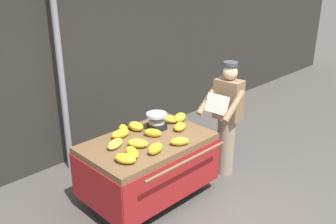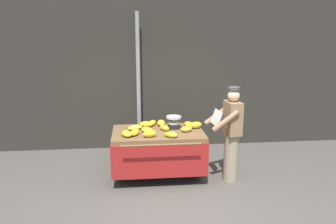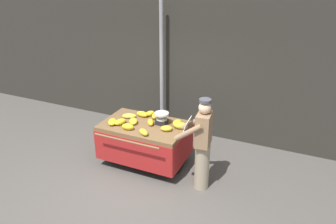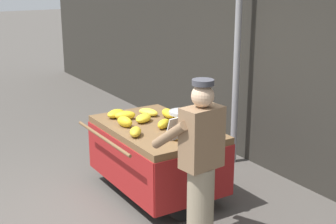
{
  "view_description": "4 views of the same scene",
  "coord_description": "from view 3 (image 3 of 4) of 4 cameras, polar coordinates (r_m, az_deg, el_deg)",
  "views": [
    {
      "loc": [
        -3.11,
        -2.39,
        3.02
      ],
      "look_at": [
        -0.0,
        0.77,
        1.23
      ],
      "focal_mm": 40.64,
      "sensor_mm": 36.0,
      "label": 1
    },
    {
      "loc": [
        -0.68,
        -4.93,
        2.67
      ],
      "look_at": [
        -0.06,
        1.03,
        1.2
      ],
      "focal_mm": 35.99,
      "sensor_mm": 36.0,
      "label": 2
    },
    {
      "loc": [
        2.5,
        -4.09,
        3.66
      ],
      "look_at": [
        0.2,
        1.0,
        1.17
      ],
      "focal_mm": 34.91,
      "sensor_mm": 36.0,
      "label": 3
    },
    {
      "loc": [
        4.38,
        -1.85,
        2.63
      ],
      "look_at": [
        -0.04,
        0.92,
        1.1
      ],
      "focal_mm": 51.22,
      "sensor_mm": 36.0,
      "label": 4
    }
  ],
  "objects": [
    {
      "name": "banana_bunch_4",
      "position": [
        6.35,
        -8.35,
        -1.71
      ],
      "size": [
        0.21,
        0.29,
        0.11
      ],
      "primitive_type": "ellipsoid",
      "rotation": [
        0.0,
        0.0,
        2.8
      ],
      "color": "gold",
      "rests_on": "banana_cart"
    },
    {
      "name": "banana_bunch_10",
      "position": [
        6.04,
        -0.28,
        -2.87
      ],
      "size": [
        0.26,
        0.22,
        0.1
      ],
      "primitive_type": "ellipsoid",
      "rotation": [
        0.0,
        0.0,
        1.95
      ],
      "color": "gold",
      "rests_on": "banana_cart"
    },
    {
      "name": "vendor_person",
      "position": [
        5.66,
        5.98,
        -5.66
      ],
      "size": [
        0.61,
        0.56,
        1.71
      ],
      "color": "gray",
      "rests_on": "ground"
    },
    {
      "name": "banana_cart",
      "position": [
        6.44,
        -4.11,
        -4.03
      ],
      "size": [
        1.66,
        1.24,
        0.88
      ],
      "color": "brown",
      "rests_on": "ground"
    },
    {
      "name": "banana_bunch_0",
      "position": [
        6.12,
        -7.03,
        -2.56
      ],
      "size": [
        0.25,
        0.17,
        0.12
      ],
      "primitive_type": "ellipsoid",
      "rotation": [
        0.0,
        0.0,
        1.77
      ],
      "color": "gold",
      "rests_on": "banana_cart"
    },
    {
      "name": "banana_bunch_9",
      "position": [
        6.6,
        -6.81,
        -0.67
      ],
      "size": [
        0.31,
        0.24,
        0.09
      ],
      "primitive_type": "ellipsoid",
      "rotation": [
        0.0,
        0.0,
        1.99
      ],
      "color": "yellow",
      "rests_on": "banana_cart"
    },
    {
      "name": "banana_bunch_6",
      "position": [
        6.63,
        -4.52,
        -0.36
      ],
      "size": [
        0.27,
        0.16,
        0.11
      ],
      "primitive_type": "ellipsoid",
      "rotation": [
        0.0,
        0.0,
        1.46
      ],
      "color": "gold",
      "rests_on": "banana_cart"
    },
    {
      "name": "banana_bunch_11",
      "position": [
        6.12,
        2.24,
        -2.38
      ],
      "size": [
        0.29,
        0.23,
        0.13
      ],
      "primitive_type": "ellipsoid",
      "rotation": [
        0.0,
        0.0,
        1.92
      ],
      "color": "gold",
      "rests_on": "banana_cart"
    },
    {
      "name": "banana_bunch_2",
      "position": [
        6.25,
        1.61,
        -1.93
      ],
      "size": [
        0.21,
        0.3,
        0.1
      ],
      "primitive_type": "ellipsoid",
      "rotation": [
        0.0,
        0.0,
        0.17
      ],
      "color": "gold",
      "rests_on": "banana_cart"
    },
    {
      "name": "banana_bunch_5",
      "position": [
        6.66,
        -3.18,
        -0.25
      ],
      "size": [
        0.21,
        0.25,
        0.1
      ],
      "primitive_type": "ellipsoid",
      "rotation": [
        0.0,
        0.0,
        2.65
      ],
      "color": "gold",
      "rests_on": "banana_cart"
    },
    {
      "name": "banana_bunch_8",
      "position": [
        6.53,
        -2.13,
        -0.64
      ],
      "size": [
        0.17,
        0.25,
        0.12
      ],
      "primitive_type": "ellipsoid",
      "rotation": [
        0.0,
        0.0,
        0.09
      ],
      "color": "gold",
      "rests_on": "banana_cart"
    },
    {
      "name": "banana_bunch_7",
      "position": [
        6.28,
        -3.08,
        -1.79
      ],
      "size": [
        0.22,
        0.26,
        0.11
      ],
      "primitive_type": "ellipsoid",
      "rotation": [
        0.0,
        0.0,
        0.55
      ],
      "color": "gold",
      "rests_on": "banana_cart"
    },
    {
      "name": "banana_bunch_12",
      "position": [
        6.38,
        -9.68,
        -1.7
      ],
      "size": [
        0.25,
        0.3,
        0.1
      ],
      "primitive_type": "ellipsoid",
      "rotation": [
        0.0,
        0.0,
        0.39
      ],
      "color": "gold",
      "rests_on": "banana_cart"
    },
    {
      "name": "back_wall",
      "position": [
        7.42,
        4.05,
        10.67
      ],
      "size": [
        16.0,
        0.24,
        3.91
      ],
      "primitive_type": "cube",
      "color": "#2D2B26",
      "rests_on": "ground"
    },
    {
      "name": "weighing_scale",
      "position": [
        6.28,
        -1.1,
        -1.12
      ],
      "size": [
        0.28,
        0.28,
        0.24
      ],
      "color": "black",
      "rests_on": "banana_cart"
    },
    {
      "name": "street_pole",
      "position": [
        7.44,
        -1.11,
        7.3
      ],
      "size": [
        0.09,
        0.09,
        3.04
      ],
      "primitive_type": "cylinder",
      "color": "gray",
      "rests_on": "ground"
    },
    {
      "name": "ground_plane",
      "position": [
        6.03,
        -5.8,
        -13.52
      ],
      "size": [
        60.0,
        60.0,
        0.0
      ],
      "primitive_type": "plane",
      "color": "#514C47"
    },
    {
      "name": "banana_bunch_1",
      "position": [
        5.93,
        -4.28,
        -3.51
      ],
      "size": [
        0.27,
        0.24,
        0.1
      ],
      "primitive_type": "ellipsoid",
      "rotation": [
        0.0,
        0.0,
        0.96
      ],
      "color": "gold",
      "rests_on": "banana_cart"
    },
    {
      "name": "banana_bunch_3",
      "position": [
        6.36,
        -6.07,
        -1.59
      ],
      "size": [
        0.26,
        0.3,
        0.1
      ],
      "primitive_type": "ellipsoid",
      "rotation": [
        0.0,
        0.0,
        0.53
      ],
      "color": "yellow",
      "rests_on": "banana_cart"
    }
  ]
}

